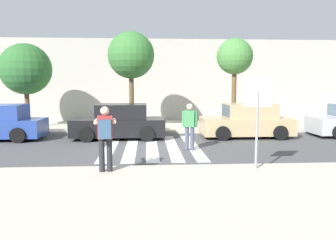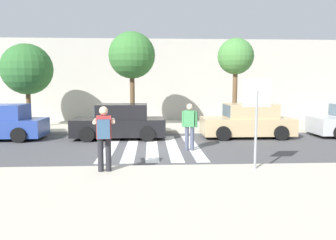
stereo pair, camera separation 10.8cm
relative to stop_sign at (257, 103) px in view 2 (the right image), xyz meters
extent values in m
plane|color=#4C4C4F|center=(-2.79, 3.72, -1.93)|extent=(120.00, 120.00, 0.00)
cube|color=beige|center=(-2.79, -2.48, -1.86)|extent=(60.00, 6.00, 0.14)
cube|color=beige|center=(-2.79, 9.72, -1.86)|extent=(60.00, 4.80, 0.14)
cube|color=#ADA89E|center=(-2.79, 14.12, 0.69)|extent=(56.00, 4.00, 5.24)
cube|color=silver|center=(-4.39, 3.92, -1.92)|extent=(0.44, 5.20, 0.01)
cube|color=silver|center=(-3.59, 3.92, -1.92)|extent=(0.44, 5.20, 0.01)
cube|color=silver|center=(-2.79, 3.92, -1.92)|extent=(0.44, 5.20, 0.01)
cube|color=silver|center=(-1.99, 3.92, -1.92)|extent=(0.44, 5.20, 0.01)
cube|color=silver|center=(-1.19, 3.92, -1.92)|extent=(0.44, 5.20, 0.01)
cylinder|color=gray|center=(0.00, -0.01, -0.72)|extent=(0.07, 0.07, 2.13)
cube|color=white|center=(0.00, 0.00, 0.29)|extent=(0.76, 0.03, 0.76)
cube|color=red|center=(0.00, 0.02, 0.29)|extent=(0.66, 0.02, 0.66)
cylinder|color=#232328|center=(-4.16, -0.07, -1.35)|extent=(0.15, 0.15, 0.88)
cylinder|color=#232328|center=(-3.96, -0.05, -1.35)|extent=(0.15, 0.15, 0.88)
cube|color=#B73333|center=(-4.06, -0.06, -0.61)|extent=(0.40, 0.28, 0.60)
sphere|color=beige|center=(-4.06, -0.06, -0.18)|extent=(0.23, 0.23, 0.23)
cylinder|color=beige|center=(-4.32, 0.13, -0.47)|extent=(0.16, 0.59, 0.10)
cylinder|color=beige|center=(-3.84, 0.18, -0.47)|extent=(0.16, 0.59, 0.10)
cube|color=black|center=(-4.10, 0.34, -0.44)|extent=(0.15, 0.11, 0.10)
cube|color=#335170|center=(-4.04, -0.29, -0.63)|extent=(0.34, 0.23, 0.48)
cylinder|color=#474C60|center=(-1.51, 3.25, -1.49)|extent=(0.15, 0.15, 0.88)
cylinder|color=#474C60|center=(-1.31, 3.19, -1.49)|extent=(0.15, 0.15, 0.88)
cube|color=#3D844C|center=(-1.41, 3.22, -0.75)|extent=(0.43, 0.34, 0.60)
sphere|color=beige|center=(-1.41, 3.22, -0.32)|extent=(0.23, 0.23, 0.23)
cylinder|color=#3D844C|center=(-1.64, 3.29, -0.77)|extent=(0.10, 0.10, 0.58)
cylinder|color=#3D844C|center=(-1.18, 3.15, -0.77)|extent=(0.10, 0.10, 0.58)
cube|color=slate|center=(-8.48, 6.02, -0.70)|extent=(0.10, 1.50, 0.51)
cylinder|color=black|center=(-8.33, 5.17, -1.61)|extent=(0.64, 0.22, 0.64)
cylinder|color=black|center=(-8.33, 6.87, -1.61)|extent=(0.64, 0.22, 0.64)
cube|color=black|center=(-4.25, 6.02, -1.40)|extent=(4.10, 1.70, 0.76)
cube|color=black|center=(-4.10, 6.02, -0.70)|extent=(2.20, 1.56, 0.64)
cube|color=slate|center=(-5.17, 6.02, -0.70)|extent=(0.10, 1.50, 0.54)
cube|color=slate|center=(-3.13, 6.02, -0.70)|extent=(0.10, 1.50, 0.51)
cylinder|color=black|center=(-5.52, 5.17, -1.61)|extent=(0.64, 0.22, 0.64)
cylinder|color=black|center=(-5.52, 6.87, -1.61)|extent=(0.64, 0.22, 0.64)
cylinder|color=black|center=(-2.98, 5.17, -1.61)|extent=(0.64, 0.22, 0.64)
cylinder|color=black|center=(-2.98, 6.87, -1.61)|extent=(0.64, 0.22, 0.64)
cube|color=tan|center=(1.56, 6.02, -1.40)|extent=(4.10, 1.70, 0.76)
cube|color=tan|center=(1.71, 6.02, -0.70)|extent=(2.20, 1.56, 0.64)
cube|color=slate|center=(0.64, 6.02, -0.70)|extent=(0.10, 1.50, 0.54)
cube|color=slate|center=(2.68, 6.02, -0.70)|extent=(0.10, 1.50, 0.51)
cylinder|color=black|center=(0.29, 5.17, -1.61)|extent=(0.64, 0.22, 0.64)
cylinder|color=black|center=(0.29, 6.87, -1.61)|extent=(0.64, 0.22, 0.64)
cylinder|color=black|center=(2.83, 5.17, -1.61)|extent=(0.64, 0.22, 0.64)
cylinder|color=black|center=(2.83, 6.87, -1.61)|extent=(0.64, 0.22, 0.64)
cylinder|color=black|center=(5.49, 6.87, -1.61)|extent=(0.64, 0.22, 0.64)
cylinder|color=brown|center=(-9.23, 8.91, -0.65)|extent=(0.24, 0.24, 2.27)
sphere|color=#2D662D|center=(-9.23, 8.91, 1.27)|extent=(2.63, 2.63, 2.63)
cylinder|color=brown|center=(-3.75, 8.06, -0.27)|extent=(0.24, 0.24, 3.03)
sphere|color=#387533|center=(-3.75, 8.06, 1.94)|extent=(2.33, 2.33, 2.33)
cylinder|color=brown|center=(1.51, 8.07, -0.21)|extent=(0.24, 0.24, 3.15)
sphere|color=#47843D|center=(1.51, 8.07, 1.91)|extent=(1.84, 1.84, 1.84)
camera|label=1|loc=(-2.95, -8.61, 0.52)|focal=35.00mm
camera|label=2|loc=(-2.84, -8.62, 0.52)|focal=35.00mm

